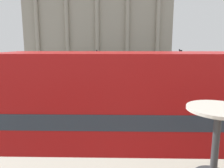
# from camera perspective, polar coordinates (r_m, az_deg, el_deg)

# --- Properties ---
(double_decker_bus) EXTENTS (10.82, 2.62, 4.21)m
(double_decker_bus) POSITION_cam_1_polar(r_m,az_deg,el_deg) (7.18, 16.60, -7.08)
(double_decker_bus) COLOR black
(double_decker_bus) RESTS_ON ground_plane
(cafe_dining_table) EXTENTS (0.60, 0.60, 0.73)m
(cafe_dining_table) POSITION_cam_1_polar(r_m,az_deg,el_deg) (2.40, 25.78, -10.03)
(cafe_dining_table) COLOR #2D2D30
(cafe_dining_table) RESTS_ON cafe_floor_slab
(plaza_building_left) EXTENTS (33.86, 14.26, 24.77)m
(plaza_building_left) POSITION_cam_1_polar(r_m,az_deg,el_deg) (56.75, -3.34, 18.22)
(plaza_building_left) COLOR #A39984
(plaza_building_left) RESTS_ON ground_plane
(traffic_light_near) EXTENTS (0.42, 0.24, 3.38)m
(traffic_light_near) POSITION_cam_1_polar(r_m,az_deg,el_deg) (12.21, 15.29, -0.59)
(traffic_light_near) COLOR black
(traffic_light_near) RESTS_ON ground_plane
(traffic_light_mid) EXTENTS (0.42, 0.24, 4.00)m
(traffic_light_mid) POSITION_cam_1_polar(r_m,az_deg,el_deg) (19.17, -3.74, 4.70)
(traffic_light_mid) COLOR black
(traffic_light_mid) RESTS_ON ground_plane
(traffic_light_far) EXTENTS (0.42, 0.24, 3.98)m
(traffic_light_far) POSITION_cam_1_polar(r_m,az_deg,el_deg) (25.76, 17.21, 5.63)
(traffic_light_far) COLOR black
(traffic_light_far) RESTS_ON ground_plane
(car_black) EXTENTS (4.20, 1.93, 1.35)m
(car_black) POSITION_cam_1_polar(r_m,az_deg,el_deg) (30.65, -8.38, 3.08)
(car_black) COLOR black
(car_black) RESTS_ON ground_plane
(pedestrian_olive) EXTENTS (0.32, 0.32, 1.70)m
(pedestrian_olive) POSITION_cam_1_polar(r_m,az_deg,el_deg) (26.49, -7.83, 2.60)
(pedestrian_olive) COLOR #282B33
(pedestrian_olive) RESTS_ON ground_plane
(pedestrian_white) EXTENTS (0.32, 0.32, 1.64)m
(pedestrian_white) POSITION_cam_1_polar(r_m,az_deg,el_deg) (15.96, -1.28, -2.46)
(pedestrian_white) COLOR #282B33
(pedestrian_white) RESTS_ON ground_plane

